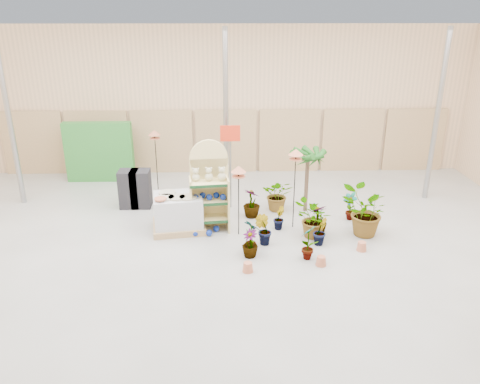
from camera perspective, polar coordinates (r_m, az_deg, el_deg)
The scene contains 25 objects.
room at distance 9.66m, azimuth -1.68°, elevation 5.43°, with size 15.20×12.10×4.70m.
display_shelf at distance 10.90m, azimuth -3.75°, elevation 0.38°, with size 0.95×0.66×2.13m.
teddy_bears at distance 10.68m, azimuth -3.70°, elevation 2.06°, with size 0.78×0.20×0.33m.
gazing_balls_shelf at distance 10.83m, azimuth -3.76°, elevation -0.54°, with size 0.78×0.27×0.15m.
gazing_balls_floor at distance 10.91m, azimuth -4.19°, elevation -4.75°, with size 0.63×0.39×0.15m.
pallet_stack at distance 11.06m, azimuth -7.54°, elevation -2.51°, with size 1.33×1.17×0.89m.
charcoal_planters at distance 12.52m, azimuth -12.66°, elevation 0.39°, with size 0.80×0.50×1.00m.
trellis_stock at distance 14.65m, azimuth -16.77°, elevation 4.70°, with size 2.00×0.30×1.80m, color #29772B.
offer_sign at distance 11.83m, azimuth -1.20°, elevation 5.16°, with size 0.50×0.08×2.20m.
bird_table_front at distance 10.30m, azimuth -0.17°, elevation 2.53°, with size 0.34×0.34×1.66m.
bird_table_right at distance 10.69m, azimuth 6.83°, elevation 4.52°, with size 0.34×0.34×1.94m.
bird_table_back at distance 13.30m, azimuth -10.38°, elevation 6.90°, with size 0.34×0.34×1.76m.
palm at distance 11.76m, azimuth 8.29°, elevation 4.44°, with size 0.70×0.70×1.75m.
potted_plant_0 at distance 9.96m, azimuth 1.41°, elevation -5.35°, with size 0.41×0.28×0.78m, color #1A5317.
potted_plant_1 at distance 10.33m, azimuth 2.85°, elevation -4.64°, with size 0.37×0.30×0.68m, color #1A5317.
potted_plant_2 at distance 10.68m, azimuth 8.90°, elevation -3.34°, with size 0.81×0.70×0.90m, color #1A5317.
potted_plant_3 at distance 10.91m, azimuth 9.52°, elevation -3.33°, with size 0.41×0.41×0.72m, color #1A5317.
potted_plant_4 at distance 11.82m, azimuth 13.26°, elevation -1.67°, with size 0.38×0.26×0.72m, color #1A5317.
potted_plant_5 at distance 11.09m, azimuth 4.75°, elevation -3.16°, with size 0.30×0.25×0.55m, color #1A5317.
potted_plant_6 at distance 12.06m, azimuth 4.66°, elevation -0.32°, with size 0.77×0.67×0.86m, color #1A5317.
potted_plant_7 at distance 9.83m, azimuth 1.23°, elevation -6.27°, with size 0.34×0.34×0.61m, color #1A5317.
potted_plant_8 at distance 9.81m, azimuth 8.31°, elevation -5.98°, with size 0.42×0.28×0.79m, color #1A5317.
potted_plant_9 at distance 10.47m, azimuth 9.74°, elevation -4.72°, with size 0.35×0.28×0.63m, color #1A5317.
potted_plant_10 at distance 10.98m, azimuth 14.95°, elevation -2.41°, with size 1.04×0.90×1.15m, color #1A5317.
potted_plant_11 at distance 11.64m, azimuth 1.43°, elevation -1.34°, with size 0.42×0.42×0.75m, color #1A5317.
Camera 1 is at (-0.01, -8.39, 4.84)m, focal length 35.00 mm.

